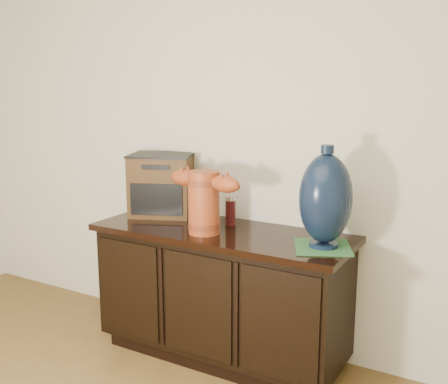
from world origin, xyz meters
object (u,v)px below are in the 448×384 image
Objects in this scene: sideboard at (222,292)px; tv_radio at (162,184)px; lamp_base at (325,199)px; spray_can at (231,211)px; terracotta_vessel at (204,199)px.

tv_radio is at bearing 165.27° from sideboard.
sideboard is 0.86m from lamp_base.
spray_can is (-0.61, 0.15, -0.16)m from lamp_base.
sideboard is 0.47m from spray_can.
lamp_base is at bearing -13.47° from spray_can.
lamp_base reaches higher than terracotta_vessel.
tv_radio is 1.11m from lamp_base.
spray_can is (0.05, 0.21, -0.11)m from terracotta_vessel.
tv_radio is (-0.45, 0.23, -0.00)m from terracotta_vessel.
sideboard is 2.91× the size of lamp_base.
terracotta_vessel is 0.96× the size of lamp_base.
spray_can is (0.49, -0.02, -0.11)m from tv_radio.
lamp_base is 2.94× the size of spray_can.
sideboard is at bearing 176.94° from lamp_base.
sideboard is at bearing 72.26° from terracotta_vessel.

